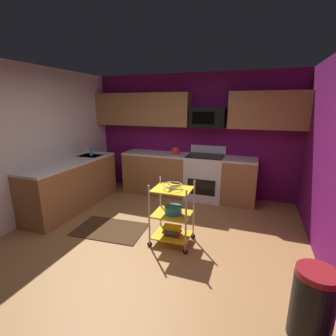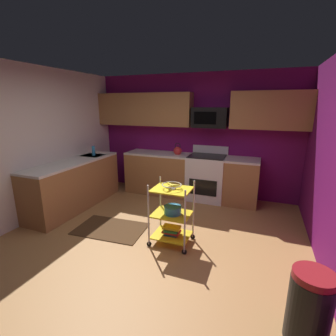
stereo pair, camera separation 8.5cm
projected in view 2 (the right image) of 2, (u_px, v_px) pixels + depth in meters
floor at (146, 247)px, 3.49m from camera, size 4.40×4.80×0.04m
wall_back at (194, 135)px, 5.35m from camera, size 4.52×0.06×2.60m
wall_left at (20, 146)px, 3.94m from camera, size 0.06×4.80×2.60m
counter_run at (143, 179)px, 5.04m from camera, size 3.62×2.67×0.92m
oven_range at (206, 177)px, 5.13m from camera, size 0.76×0.65×1.10m
upper_cabinets at (188, 110)px, 5.07m from camera, size 4.40×0.33×0.70m
microwave at (210, 118)px, 4.91m from camera, size 0.70×0.39×0.40m
rolling_cart at (172, 214)px, 3.46m from camera, size 0.59×0.44×0.91m
fruit_bowl at (172, 186)px, 3.35m from camera, size 0.27×0.27×0.07m
mixing_bowl_large at (173, 210)px, 3.43m from camera, size 0.25×0.25×0.11m
book_stack at (172, 230)px, 3.52m from camera, size 0.26×0.19×0.13m
kettle at (178, 151)px, 5.22m from camera, size 0.21×0.18×0.26m
dish_soap_bottle at (94, 151)px, 5.09m from camera, size 0.06×0.06×0.20m
trash_can at (309, 308)px, 2.01m from camera, size 0.34×0.42×0.66m
floor_rug at (111, 229)px, 3.95m from camera, size 1.15×0.78×0.01m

